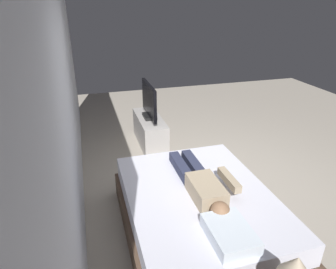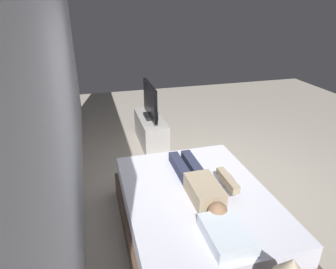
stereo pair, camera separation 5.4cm
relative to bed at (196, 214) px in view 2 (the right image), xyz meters
The scene contains 8 objects.
ground_plane 0.96m from the bed, 35.25° to the right, with size 10.00×10.00×0.00m, color #ADA393.
back_wall 2.04m from the bed, 47.02° to the left, with size 6.40×0.10×2.80m, color silver.
bed is the anchor object (origin of this frame).
pillow 0.76m from the bed, behind, with size 0.48×0.34×0.12m, color white.
person 0.36m from the bed, 56.61° to the right, with size 1.26×0.46×0.18m.
remote 0.56m from the bed, 68.14° to the right, with size 0.15×0.04×0.02m, color black.
tv_stand 2.32m from the bed, ahead, with size 1.10×0.40×0.50m, color #B7B2AD.
tv 2.38m from the bed, ahead, with size 0.88×0.20×0.59m.
Camera 2 is at (-3.12, 1.49, 2.37)m, focal length 31.77 mm.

